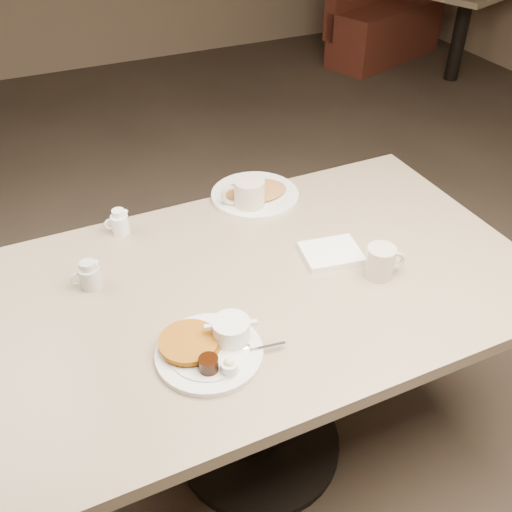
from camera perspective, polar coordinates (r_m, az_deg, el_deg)
name	(u,v)px	position (r m, az deg, el deg)	size (l,w,h in m)	color
room	(260,33)	(1.23, 0.42, 21.22)	(7.04, 8.04, 2.84)	#4C3F33
diner_table	(259,326)	(1.67, 0.29, -6.91)	(1.50, 0.90, 0.75)	tan
main_plate	(211,346)	(1.35, -4.51, -8.87)	(0.33, 0.31, 0.07)	white
coffee_mug_near	(381,261)	(1.58, 12.29, -0.52)	(0.12, 0.10, 0.09)	beige
napkin	(331,253)	(1.65, 7.46, 0.29)	(0.18, 0.16, 0.02)	white
coffee_mug_far	(248,195)	(1.81, -0.80, 6.08)	(0.15, 0.12, 0.10)	beige
creamer_left	(89,275)	(1.57, -16.19, -1.86)	(0.09, 0.07, 0.08)	beige
creamer_right	(120,223)	(1.75, -13.38, 3.25)	(0.08, 0.07, 0.08)	white
hash_plate	(255,194)	(1.89, -0.11, 6.21)	(0.33, 0.33, 0.04)	white
booth_back_right	(390,10)	(5.42, 13.19, 22.63)	(1.47, 1.59, 1.12)	maroon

